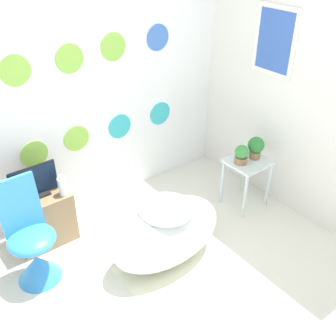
{
  "coord_description": "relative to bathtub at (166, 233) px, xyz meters",
  "views": [
    {
      "loc": [
        -1.27,
        -1.21,
        2.46
      ],
      "look_at": [
        0.32,
        0.86,
        0.79
      ],
      "focal_mm": 42.0,
      "sensor_mm": 36.0,
      "label": 1
    }
  ],
  "objects": [
    {
      "name": "tv",
      "position": [
        -0.72,
        0.85,
        0.33
      ],
      "size": [
        0.39,
        0.12,
        0.29
      ],
      "color": "black",
      "rests_on": "tv_cabinet"
    },
    {
      "name": "side_table",
      "position": [
        1.08,
        0.13,
        0.13
      ],
      "size": [
        0.38,
        0.36,
        0.51
      ],
      "color": "silver",
      "rests_on": "ground_plane"
    },
    {
      "name": "potted_plant_left",
      "position": [
        0.99,
        0.15,
        0.33
      ],
      "size": [
        0.13,
        0.13,
        0.18
      ],
      "color": "#8C6B4C",
      "rests_on": "side_table"
    },
    {
      "name": "wall_right",
      "position": [
        1.42,
        0.17,
        1.03
      ],
      "size": [
        0.06,
        2.8,
        2.6
      ],
      "color": "silver",
      "rests_on": "ground_plane"
    },
    {
      "name": "tv_cabinet",
      "position": [
        -0.72,
        0.85,
        -0.03
      ],
      "size": [
        0.5,
        0.37,
        0.48
      ],
      "color": "#8E704C",
      "rests_on": "ground_plane"
    },
    {
      "name": "potted_plant_right",
      "position": [
        1.16,
        0.13,
        0.36
      ],
      "size": [
        0.16,
        0.16,
        0.22
      ],
      "color": "#8C6B4C",
      "rests_on": "side_table"
    },
    {
      "name": "ground_plane",
      "position": [
        -0.2,
        -0.73,
        -0.27
      ],
      "size": [
        12.0,
        12.0,
        0.0
      ],
      "primitive_type": "plane",
      "color": "silver"
    },
    {
      "name": "chair",
      "position": [
        -0.94,
        0.46,
        -0.0
      ],
      "size": [
        0.37,
        0.37,
        0.88
      ],
      "color": "#338CE0",
      "rests_on": "ground_plane"
    },
    {
      "name": "rug",
      "position": [
        -0.01,
        -0.15,
        -0.27
      ],
      "size": [
        0.91,
        0.65,
        0.01
      ],
      "color": "silver",
      "rests_on": "ground_plane"
    },
    {
      "name": "vase",
      "position": [
        -0.53,
        0.73,
        0.29
      ],
      "size": [
        0.08,
        0.08,
        0.19
      ],
      "color": "white",
      "rests_on": "tv_cabinet"
    },
    {
      "name": "wall_back_dotted",
      "position": [
        -0.2,
        1.09,
        1.02
      ],
      "size": [
        4.2,
        0.05,
        2.6
      ],
      "color": "white",
      "rests_on": "ground_plane"
    },
    {
      "name": "bathtub",
      "position": [
        0.0,
        0.0,
        0.0
      ],
      "size": [
        1.0,
        0.54,
        0.54
      ],
      "color": "white",
      "rests_on": "ground_plane"
    }
  ]
}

